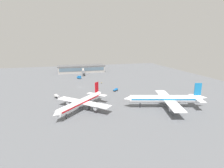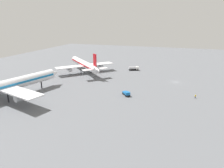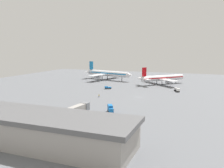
# 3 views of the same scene
# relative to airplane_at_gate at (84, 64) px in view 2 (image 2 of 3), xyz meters

# --- Properties ---
(ground) EXTENTS (288.00, 288.00, 0.00)m
(ground) POSITION_rel_airplane_at_gate_xyz_m (-4.09, -54.37, -4.99)
(ground) COLOR slate
(airplane_at_gate) EXTENTS (34.84, 35.93, 13.71)m
(airplane_at_gate) POSITION_rel_airplane_at_gate_xyz_m (0.00, 0.00, 0.00)
(airplane_at_gate) COLOR white
(airplane_at_gate) RESTS_ON ground
(airplane_taxiing) EXTENTS (50.56, 41.33, 15.66)m
(airplane_taxiing) POSITION_rel_airplane_at_gate_xyz_m (-50.08, 9.71, 0.71)
(airplane_taxiing) COLOR white
(airplane_taxiing) RESTS_ON ground
(fuel_truck) EXTENTS (4.40, 6.51, 2.50)m
(fuel_truck) POSITION_rel_airplane_at_gate_xyz_m (14.51, -27.74, -3.60)
(fuel_truck) COLOR black
(fuel_truck) RESTS_ON ground
(pushback_tractor) EXTENTS (4.64, 4.19, 1.90)m
(pushback_tractor) POSITION_rel_airplane_at_gate_xyz_m (-31.46, -35.08, -4.02)
(pushback_tractor) COLOR black
(pushback_tractor) RESTS_ON ground
(ground_crew_worker) EXTENTS (0.53, 0.53, 1.67)m
(ground_crew_worker) POSITION_rel_airplane_at_gate_xyz_m (-25.55, -62.92, -4.14)
(ground_crew_worker) COLOR #1E2338
(ground_crew_worker) RESTS_ON ground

